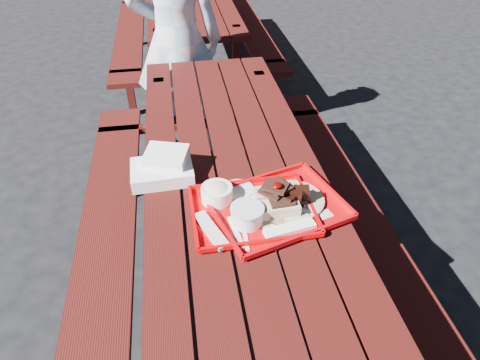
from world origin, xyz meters
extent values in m
plane|color=black|center=(0.00, 0.00, 0.00)|extent=(60.00, 60.00, 0.00)
cube|color=#48100E|center=(-0.30, 0.00, 0.73)|extent=(0.14, 2.40, 0.04)
cube|color=#48100E|center=(-0.15, 0.00, 0.73)|extent=(0.14, 2.40, 0.04)
cube|color=#48100E|center=(0.00, 0.00, 0.73)|extent=(0.14, 2.40, 0.04)
cube|color=#48100E|center=(0.15, 0.00, 0.73)|extent=(0.14, 2.40, 0.04)
cube|color=#48100E|center=(0.30, 0.00, 0.73)|extent=(0.14, 2.40, 0.04)
cube|color=#48100E|center=(-0.58, 0.00, 0.43)|extent=(0.25, 2.40, 0.04)
cube|color=#48100E|center=(-0.58, 0.84, 0.21)|extent=(0.06, 0.06, 0.42)
cube|color=#48100E|center=(0.58, 0.00, 0.43)|extent=(0.25, 2.40, 0.04)
cube|color=#48100E|center=(0.58, 0.84, 0.21)|extent=(0.06, 0.06, 0.42)
cube|color=#48100E|center=(-0.30, 0.96, 0.38)|extent=(0.06, 0.06, 0.75)
cube|color=#48100E|center=(0.30, 0.96, 0.38)|extent=(0.06, 0.06, 0.75)
cube|color=#48100E|center=(0.00, 0.96, 0.43)|extent=(1.40, 0.06, 0.04)
cube|color=#48100E|center=(-0.58, 2.80, 0.43)|extent=(0.25, 2.40, 0.04)
cube|color=#48100E|center=(-0.58, 1.96, 0.21)|extent=(0.06, 0.06, 0.42)
cube|color=#48100E|center=(-0.58, 3.64, 0.21)|extent=(0.06, 0.06, 0.42)
cube|color=#48100E|center=(0.58, 2.80, 0.43)|extent=(0.25, 2.40, 0.04)
cube|color=#48100E|center=(0.58, 1.96, 0.21)|extent=(0.06, 0.06, 0.42)
cube|color=#48100E|center=(0.58, 3.64, 0.21)|extent=(0.06, 0.06, 0.42)
cube|color=#48100E|center=(-0.30, 1.84, 0.38)|extent=(0.06, 0.06, 0.75)
cube|color=#48100E|center=(0.30, 1.84, 0.38)|extent=(0.06, 0.06, 0.75)
cube|color=#48100E|center=(-0.30, 3.76, 0.38)|extent=(0.06, 0.06, 0.75)
cube|color=#48100E|center=(0.30, 3.76, 0.38)|extent=(0.06, 0.06, 0.75)
cube|color=#48100E|center=(0.00, 1.84, 0.43)|extent=(1.40, 0.06, 0.04)
cube|color=#48100E|center=(0.00, 3.76, 0.43)|extent=(1.40, 0.06, 0.04)
cube|color=#D30003|center=(0.03, -0.27, 0.76)|extent=(0.44, 0.34, 0.01)
cube|color=#D30003|center=(0.02, -0.10, 0.77)|extent=(0.43, 0.02, 0.02)
cube|color=#D30003|center=(0.03, -0.44, 0.77)|extent=(0.43, 0.02, 0.02)
cube|color=#D30003|center=(0.24, -0.26, 0.77)|extent=(0.02, 0.34, 0.02)
cube|color=#D30003|center=(-0.19, -0.27, 0.77)|extent=(0.02, 0.34, 0.02)
cylinder|color=beige|center=(0.11, -0.27, 0.76)|extent=(0.24, 0.24, 0.01)
cube|color=#CDB387|center=(0.11, -0.31, 0.80)|extent=(0.15, 0.07, 0.04)
cube|color=#CDB387|center=(0.11, -0.23, 0.80)|extent=(0.15, 0.07, 0.04)
ellipsoid|color=#560101|center=(0.11, -0.27, 0.88)|extent=(0.04, 0.04, 0.01)
cylinder|color=white|center=(-0.09, -0.18, 0.79)|extent=(0.12, 0.12, 0.06)
ellipsoid|color=#EDE8BA|center=(-0.09, -0.18, 0.81)|extent=(0.10, 0.10, 0.04)
cylinder|color=white|center=(-0.01, -0.14, 0.77)|extent=(0.12, 0.12, 0.01)
cube|color=silver|center=(-0.13, -0.35, 0.77)|extent=(0.11, 0.20, 0.02)
cube|color=silver|center=(-0.05, -0.37, 0.76)|extent=(0.04, 0.16, 0.01)
cube|color=silver|center=(-0.02, -0.38, 0.76)|extent=(0.02, 0.17, 0.00)
cube|color=silver|center=(-0.01, -0.30, 0.76)|extent=(0.06, 0.06, 0.00)
cube|color=#BF0409|center=(0.12, -0.26, 0.76)|extent=(0.54, 0.47, 0.01)
cube|color=#BF0409|center=(0.07, -0.09, 0.77)|extent=(0.44, 0.14, 0.02)
cube|color=#BF0409|center=(0.17, -0.43, 0.77)|extent=(0.44, 0.14, 0.02)
cube|color=#BF0409|center=(0.34, -0.20, 0.77)|extent=(0.11, 0.34, 0.02)
cube|color=#BF0409|center=(-0.10, -0.33, 0.77)|extent=(0.11, 0.34, 0.02)
cube|color=white|center=(0.17, -0.25, 0.77)|extent=(0.19, 0.19, 0.01)
cylinder|color=tan|center=(0.19, -0.24, 0.77)|extent=(0.23, 0.23, 0.01)
cylinder|color=silver|center=(0.00, -0.32, 0.79)|extent=(0.11, 0.11, 0.06)
cylinder|color=silver|center=(0.00, -0.32, 0.82)|extent=(0.12, 0.12, 0.01)
cube|color=white|center=(0.14, -0.39, 0.77)|extent=(0.19, 0.08, 0.02)
cube|color=silver|center=(0.28, -0.33, 0.76)|extent=(0.06, 0.05, 0.00)
cube|color=white|center=(-0.29, 0.01, 0.78)|extent=(0.25, 0.19, 0.06)
cube|color=white|center=(-0.27, 0.04, 0.83)|extent=(0.20, 0.18, 0.04)
imported|color=#A5C3D8|center=(-0.17, 1.37, 0.82)|extent=(0.64, 0.46, 1.65)
camera|label=1|loc=(-0.21, -1.42, 1.82)|focal=32.00mm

